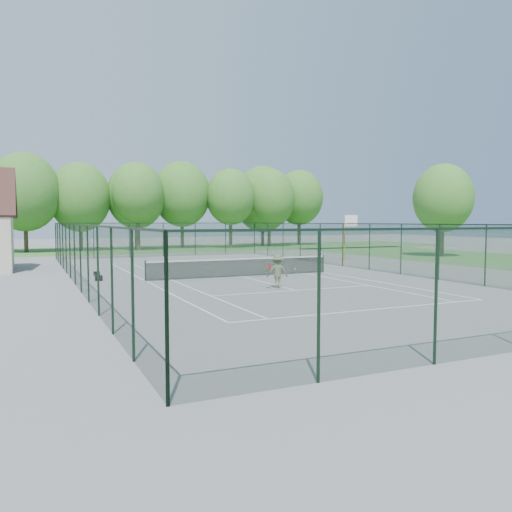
# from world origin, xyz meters

# --- Properties ---
(ground) EXTENTS (140.00, 140.00, 0.00)m
(ground) POSITION_xyz_m (0.00, 0.00, 0.00)
(ground) COLOR slate
(ground) RESTS_ON ground
(grass_far) EXTENTS (80.00, 16.00, 0.01)m
(grass_far) POSITION_xyz_m (0.00, 30.00, 0.01)
(grass_far) COLOR #437A35
(grass_far) RESTS_ON ground
(grass_side) EXTENTS (14.00, 40.00, 0.01)m
(grass_side) POSITION_xyz_m (24.00, 4.00, 0.01)
(grass_side) COLOR #437A35
(grass_side) RESTS_ON ground
(court_lines) EXTENTS (11.05, 23.85, 0.01)m
(court_lines) POSITION_xyz_m (0.00, 0.00, 0.00)
(court_lines) COLOR white
(court_lines) RESTS_ON ground
(tennis_net) EXTENTS (11.08, 0.08, 1.10)m
(tennis_net) POSITION_xyz_m (0.00, 0.00, 0.58)
(tennis_net) COLOR black
(tennis_net) RESTS_ON ground
(fence_enclosure) EXTENTS (18.05, 36.05, 3.02)m
(fence_enclosure) POSITION_xyz_m (0.00, 0.00, 1.56)
(fence_enclosure) COLOR #1D3A24
(fence_enclosure) RESTS_ON ground
(tree_line_far) EXTENTS (39.40, 6.40, 9.70)m
(tree_line_far) POSITION_xyz_m (0.00, 30.00, 5.99)
(tree_line_far) COLOR #493927
(tree_line_far) RESTS_ON ground
(basketball_goal) EXTENTS (1.20, 1.43, 3.65)m
(basketball_goal) POSITION_xyz_m (12.59, 7.49, 2.57)
(basketball_goal) COLOR #D09A06
(basketball_goal) RESTS_ON ground
(tree_side) EXTENTS (5.22, 5.22, 8.26)m
(tree_side) POSITION_xyz_m (22.60, 7.35, 5.21)
(tree_side) COLOR #493927
(tree_side) RESTS_ON ground
(sports_bag_a) EXTENTS (0.42, 0.33, 0.29)m
(sports_bag_a) POSITION_xyz_m (-7.72, 1.20, 0.15)
(sports_bag_a) COLOR black
(sports_bag_a) RESTS_ON ground
(sports_bag_b) EXTENTS (0.35, 0.27, 0.24)m
(sports_bag_b) POSITION_xyz_m (-7.50, 3.95, 0.12)
(sports_bag_b) COLOR black
(sports_bag_b) RESTS_ON ground
(tennis_player) EXTENTS (2.09, 0.93, 1.57)m
(tennis_player) POSITION_xyz_m (-0.40, -5.28, 0.79)
(tennis_player) COLOR #5A5C42
(tennis_player) RESTS_ON ground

